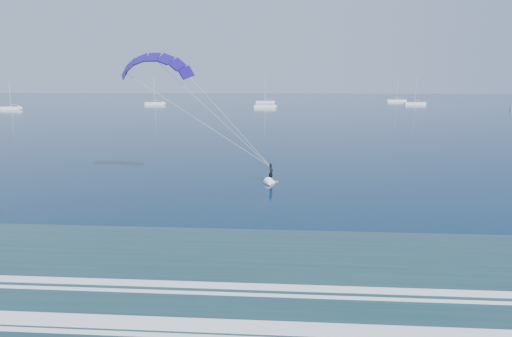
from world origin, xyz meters
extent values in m
cube|color=#1E423F|center=(0.00, 8.00, 0.01)|extent=(600.00, 22.00, 0.03)
cube|color=white|center=(0.00, 5.50, 0.04)|extent=(600.00, 1.10, 0.07)
cube|color=white|center=(0.00, 9.50, 0.04)|extent=(600.00, 0.70, 0.07)
cube|color=orange|center=(0.16, 35.37, 0.04)|extent=(1.55, 0.50, 0.09)
imported|color=black|center=(0.16, 35.37, 1.04)|extent=(0.68, 0.81, 1.90)
cone|color=white|center=(0.01, 34.07, 0.08)|extent=(1.31, 1.74, 1.10)
cube|color=white|center=(-108.09, 161.77, 0.60)|extent=(7.84, 2.40, 1.20)
cylinder|color=silver|center=(-108.09, 161.77, 5.99)|extent=(0.18, 0.18, 9.58)
cylinder|color=silver|center=(-106.89, 161.77, 2.00)|extent=(2.60, 0.12, 0.12)
cube|color=white|center=(-63.38, 207.02, 0.60)|extent=(9.52, 2.40, 1.20)
cylinder|color=silver|center=(-63.38, 207.02, 7.08)|extent=(0.18, 0.18, 11.76)
cylinder|color=silver|center=(-62.18, 207.02, 2.00)|extent=(2.60, 0.12, 0.12)
cube|color=white|center=(-10.71, 227.49, 0.60)|extent=(9.48, 2.40, 1.20)
cylinder|color=silver|center=(-10.71, 227.49, 6.94)|extent=(0.18, 0.18, 11.47)
cylinder|color=silver|center=(-9.51, 227.49, 2.00)|extent=(2.60, 0.12, 0.12)
cube|color=white|center=(-8.40, 182.81, 0.60)|extent=(9.16, 2.40, 1.20)
cylinder|color=silver|center=(-8.40, 182.81, 6.93)|extent=(0.18, 0.18, 11.46)
cylinder|color=silver|center=(-7.20, 182.81, 2.00)|extent=(2.60, 0.12, 0.12)
cube|color=white|center=(61.86, 250.02, 0.60)|extent=(10.29, 2.40, 1.20)
cylinder|color=silver|center=(61.86, 250.02, 7.49)|extent=(0.18, 0.18, 12.58)
cylinder|color=silver|center=(63.06, 250.02, 2.00)|extent=(2.60, 0.12, 0.12)
cube|color=white|center=(63.02, 216.16, 0.60)|extent=(9.82, 2.40, 1.20)
cylinder|color=silver|center=(63.02, 216.16, 7.22)|extent=(0.18, 0.18, 12.05)
cylinder|color=silver|center=(64.22, 216.16, 2.00)|extent=(2.60, 0.12, 0.12)
camera|label=1|loc=(2.05, -12.67, 10.52)|focal=32.00mm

